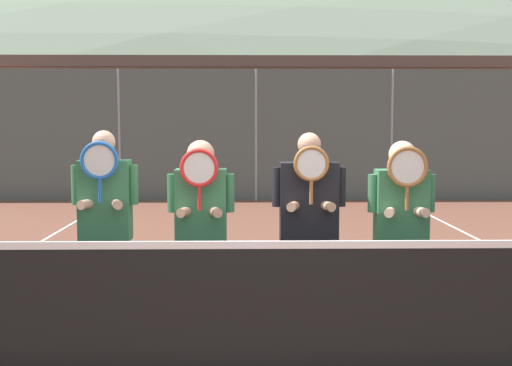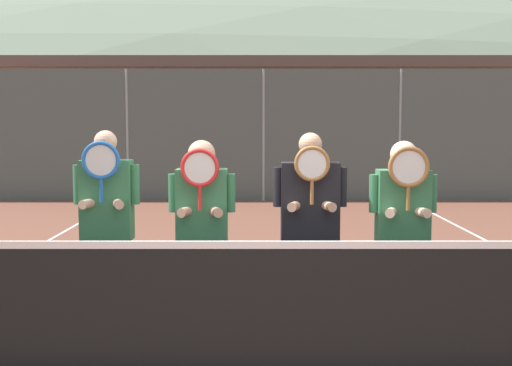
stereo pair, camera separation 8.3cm
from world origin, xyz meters
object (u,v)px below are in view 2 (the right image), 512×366
object	(u,v)px
player_rightmost	(401,223)
car_far_left	(79,158)
player_center_right	(308,219)
player_center_left	(201,222)
player_leftmost	(106,218)
car_left_of_center	(257,158)
car_center	(428,157)

from	to	relation	value
player_rightmost	car_far_left	xyz separation A→B (m)	(-5.92, 11.93, -0.12)
player_center_right	player_rightmost	xyz separation A→B (m)	(0.77, -0.05, -0.02)
player_center_left	player_leftmost	bearing A→B (deg)	172.14
player_center_left	car_left_of_center	bearing A→B (deg)	87.54
player_leftmost	player_rightmost	bearing A→B (deg)	-2.54
player_leftmost	player_center_right	distance (m)	1.71
player_rightmost	car_left_of_center	world-z (taller)	car_left_of_center
player_center_right	car_center	world-z (taller)	car_center
car_center	player_center_left	bearing A→B (deg)	-113.06
player_leftmost	player_rightmost	world-z (taller)	player_leftmost
player_center_right	player_rightmost	size ratio (longest dim) A/B	1.04
player_rightmost	car_far_left	distance (m)	13.32
player_center_left	car_left_of_center	size ratio (longest dim) A/B	0.42
player_center_left	player_center_right	world-z (taller)	player_center_right
player_center_left	car_far_left	xyz separation A→B (m)	(-4.26, 11.94, -0.12)
player_leftmost	car_far_left	size ratio (longest dim) A/B	0.38
player_leftmost	car_center	world-z (taller)	car_center
player_rightmost	car_center	bearing A→B (deg)	73.93
car_left_of_center	car_center	bearing A→B (deg)	0.11
player_leftmost	car_left_of_center	distance (m)	12.04
player_rightmost	player_center_right	bearing A→B (deg)	176.57
player_center_left	player_center_right	distance (m)	0.90
player_leftmost	player_center_left	distance (m)	0.82
player_center_left	car_far_left	bearing A→B (deg)	109.64
player_center_left	player_rightmost	xyz separation A→B (m)	(1.66, 0.00, -0.00)
car_far_left	car_center	bearing A→B (deg)	0.94
player_rightmost	car_left_of_center	distance (m)	12.13
player_center_right	car_far_left	bearing A→B (deg)	113.45
player_rightmost	car_far_left	size ratio (longest dim) A/B	0.36
player_center_right	player_rightmost	world-z (taller)	player_center_right
car_center	car_left_of_center	bearing A→B (deg)	-179.89
car_left_of_center	car_center	distance (m)	4.63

